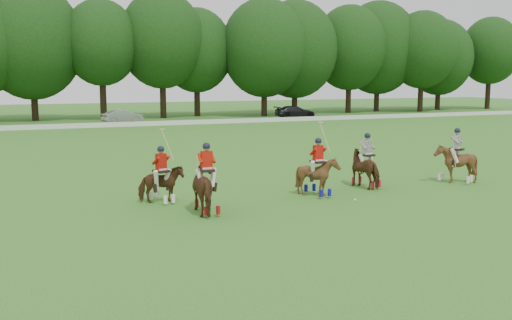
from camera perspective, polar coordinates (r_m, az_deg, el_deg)
name	(u,v)px	position (r m, az deg, el deg)	size (l,w,h in m)	color
ground	(314,220)	(18.57, 5.83, -5.95)	(180.00, 180.00, 0.00)	#2F661D
tree_line	(104,43)	(64.58, -14.97, 11.24)	(117.98, 14.32, 14.75)	black
boundary_rail	(119,124)	(54.67, -13.50, 3.48)	(120.00, 0.10, 0.44)	white
car_mid	(123,116)	(59.24, -13.21, 4.27)	(1.41, 4.04, 1.33)	#949499
car_right	(295,112)	(65.30, 3.93, 4.83)	(1.90, 4.68, 1.36)	black
polo_red_a	(207,188)	(19.25, -4.93, -2.77)	(1.26, 2.05, 2.40)	#472513
polo_red_b	(162,183)	(21.04, -9.43, -2.31)	(1.66, 1.53, 2.64)	#472513
polo_red_c	(318,175)	(22.10, 6.19, -1.53)	(1.31, 1.46, 2.80)	#472513
polo_stripe_a	(367,168)	(24.15, 11.00, -0.77)	(1.20, 1.98, 2.28)	#472513
polo_stripe_b	(456,163)	(26.19, 19.35, -0.28)	(1.96, 2.02, 2.39)	#472513
polo_ball	(355,200)	(21.50, 9.89, -3.95)	(0.09, 0.09, 0.09)	white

